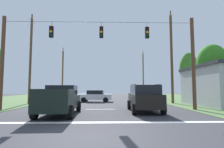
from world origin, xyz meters
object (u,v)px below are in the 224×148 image
object	(u,v)px
suv_black	(144,97)
tree_roadside_far_right	(189,70)
utility_pole_far_left	(63,73)
overhead_signal_span	(99,58)
utility_pole_mid_right	(172,57)
pickup_truck	(60,100)
utility_pole_far_right	(143,74)
tree_roadside_right	(212,62)
utility_pole_mid_left	(30,58)
distant_car_crossing_white	(95,96)

from	to	relation	value
suv_black	tree_roadside_far_right	xyz separation A→B (m)	(9.13, 12.21, 3.46)
utility_pole_far_left	tree_roadside_far_right	size ratio (longest dim) A/B	1.48
overhead_signal_span	utility_pole_mid_right	world-z (taller)	utility_pole_mid_right
pickup_truck	utility_pole_far_left	bearing A→B (deg)	103.73
utility_pole_far_right	tree_roadside_right	bearing A→B (deg)	-78.72
tree_roadside_far_right	utility_pole_mid_right	bearing A→B (deg)	-132.67
utility_pole_far_left	tree_roadside_right	distance (m)	27.68
pickup_truck	tree_roadside_right	xyz separation A→B (m)	(14.73, 7.21, 3.71)
overhead_signal_span	utility_pole_far_left	bearing A→B (deg)	110.71
suv_black	utility_pole_far_left	world-z (taller)	utility_pole_far_left
suv_black	utility_pole_mid_left	distance (m)	14.73
utility_pole_mid_right	utility_pole_far_right	world-z (taller)	utility_pole_mid_right
utility_pole_far_left	tree_roadside_far_right	xyz separation A→B (m)	(21.24, -11.75, -0.45)
utility_pole_mid_right	utility_pole_far_left	bearing A→B (deg)	136.53
distant_car_crossing_white	tree_roadside_right	distance (m)	14.51
utility_pole_mid_right	utility_pole_mid_left	size ratio (longest dim) A/B	1.06
pickup_truck	utility_pole_mid_left	size ratio (longest dim) A/B	0.51
pickup_truck	utility_pole_far_left	xyz separation A→B (m)	(-6.19, 25.33, 4.00)
tree_roadside_right	suv_black	bearing A→B (deg)	-146.48
utility_pole_mid_left	utility_pole_far_right	bearing A→B (deg)	45.93
utility_pole_mid_left	pickup_truck	bearing A→B (deg)	-56.54
utility_pole_mid_right	distant_car_crossing_white	bearing A→B (deg)	163.48
distant_car_crossing_white	utility_pole_far_left	bearing A→B (deg)	119.97
utility_pole_mid_right	utility_pole_far_right	xyz separation A→B (m)	(-0.01, 17.26, -0.64)
overhead_signal_span	suv_black	bearing A→B (deg)	-17.43
tree_roadside_right	utility_pole_far_right	bearing A→B (deg)	101.28
pickup_truck	utility_pole_mid_right	xyz separation A→B (m)	(10.92, 9.11, 4.55)
pickup_truck	tree_roadside_right	size ratio (longest dim) A/B	0.82
pickup_truck	tree_roadside_far_right	world-z (taller)	tree_roadside_far_right
overhead_signal_span	tree_roadside_far_right	world-z (taller)	overhead_signal_span
utility_pole_far_right	tree_roadside_far_right	xyz separation A→B (m)	(4.13, -12.79, -0.36)
utility_pole_far_right	tree_roadside_right	size ratio (longest dim) A/B	1.51
tree_roadside_right	tree_roadside_far_right	distance (m)	6.38
pickup_truck	utility_pole_mid_left	bearing A→B (deg)	123.46
utility_pole_mid_left	tree_roadside_far_right	world-z (taller)	utility_pole_mid_left
pickup_truck	utility_pole_mid_left	xyz separation A→B (m)	(-5.93, 8.97, 4.43)
distant_car_crossing_white	utility_pole_mid_right	bearing A→B (deg)	-16.52
tree_roadside_right	utility_pole_mid_right	bearing A→B (deg)	153.49
overhead_signal_span	utility_pole_far_right	bearing A→B (deg)	70.53
overhead_signal_span	utility_pole_mid_right	size ratio (longest dim) A/B	1.41
tree_roadside_right	tree_roadside_far_right	world-z (taller)	tree_roadside_far_right
pickup_truck	suv_black	bearing A→B (deg)	13.01
distant_car_crossing_white	utility_pole_mid_left	distance (m)	9.26
utility_pole_mid_left	utility_pole_far_left	world-z (taller)	utility_pole_mid_left
utility_pole_far_left	tree_roadside_right	xyz separation A→B (m)	(20.92, -18.12, -0.29)
utility_pole_far_right	overhead_signal_span	bearing A→B (deg)	-109.47
pickup_truck	suv_black	world-z (taller)	suv_black
pickup_truck	tree_roadside_far_right	size ratio (longest dim) A/B	0.78
suv_black	tree_roadside_right	distance (m)	11.18
distant_car_crossing_white	tree_roadside_right	xyz separation A→B (m)	(13.17, -4.68, 3.89)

